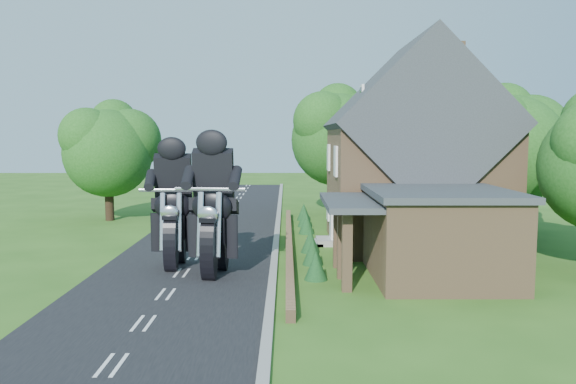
{
  "coord_description": "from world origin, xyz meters",
  "views": [
    {
      "loc": [
        4.17,
        -21.92,
        5.48
      ],
      "look_at": [
        4.25,
        4.54,
        2.8
      ],
      "focal_mm": 35.0,
      "sensor_mm": 36.0,
      "label": 1
    }
  ],
  "objects_px": {
    "annex": "(435,233)",
    "motorcycle_follow": "(175,249)",
    "motorcycle_lead": "(214,254)",
    "garden_wall": "(289,244)",
    "house": "(413,158)"
  },
  "relations": [
    {
      "from": "garden_wall",
      "to": "house",
      "type": "height_order",
      "value": "house"
    },
    {
      "from": "house",
      "to": "annex",
      "type": "distance_m",
      "value": 7.3
    },
    {
      "from": "motorcycle_lead",
      "to": "motorcycle_follow",
      "type": "distance_m",
      "value": 2.26
    },
    {
      "from": "house",
      "to": "garden_wall",
      "type": "bearing_deg",
      "value": -170.83
    },
    {
      "from": "annex",
      "to": "motorcycle_lead",
      "type": "height_order",
      "value": "annex"
    },
    {
      "from": "garden_wall",
      "to": "motorcycle_follow",
      "type": "bearing_deg",
      "value": -139.69
    },
    {
      "from": "house",
      "to": "motorcycle_lead",
      "type": "bearing_deg",
      "value": -145.05
    },
    {
      "from": "annex",
      "to": "motorcycle_follow",
      "type": "bearing_deg",
      "value": 170.3
    },
    {
      "from": "garden_wall",
      "to": "motorcycle_lead",
      "type": "bearing_deg",
      "value": -118.62
    },
    {
      "from": "house",
      "to": "annex",
      "type": "bearing_deg",
      "value": -95.24
    },
    {
      "from": "garden_wall",
      "to": "house",
      "type": "xyz_separation_m",
      "value": [
        6.19,
        1.0,
        4.14
      ]
    },
    {
      "from": "garden_wall",
      "to": "house",
      "type": "distance_m",
      "value": 7.52
    },
    {
      "from": "annex",
      "to": "motorcycle_follow",
      "type": "height_order",
      "value": "annex"
    },
    {
      "from": "annex",
      "to": "motorcycle_follow",
      "type": "relative_size",
      "value": 4.06
    },
    {
      "from": "house",
      "to": "motorcycle_follow",
      "type": "height_order",
      "value": "house"
    }
  ]
}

